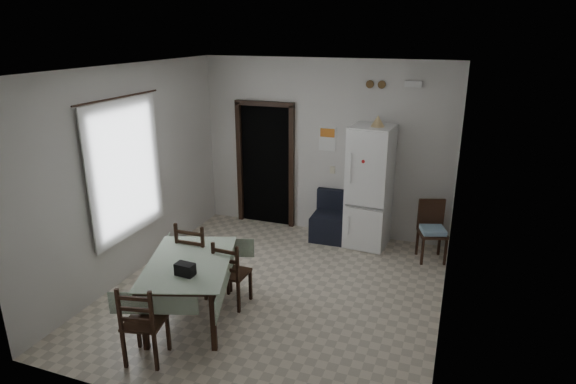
% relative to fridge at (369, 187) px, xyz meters
% --- Properties ---
extents(ground, '(4.50, 4.50, 0.00)m').
position_rel_fridge_xyz_m(ground, '(-0.84, -1.93, -0.97)').
color(ground, beige).
rests_on(ground, ground).
extents(ceiling, '(4.20, 4.50, 0.02)m').
position_rel_fridge_xyz_m(ceiling, '(-0.84, -1.93, 1.93)').
color(ceiling, white).
rests_on(ceiling, ground).
extents(wall_back, '(4.20, 0.02, 2.90)m').
position_rel_fridge_xyz_m(wall_back, '(-0.84, 0.32, 0.48)').
color(wall_back, silver).
rests_on(wall_back, ground).
extents(wall_front, '(4.20, 0.02, 2.90)m').
position_rel_fridge_xyz_m(wall_front, '(-0.84, -4.18, 0.48)').
color(wall_front, silver).
rests_on(wall_front, ground).
extents(wall_left, '(0.02, 4.50, 2.90)m').
position_rel_fridge_xyz_m(wall_left, '(-2.94, -1.93, 0.48)').
color(wall_left, silver).
rests_on(wall_left, ground).
extents(wall_right, '(0.02, 4.50, 2.90)m').
position_rel_fridge_xyz_m(wall_right, '(1.26, -1.93, 0.48)').
color(wall_right, silver).
rests_on(wall_right, ground).
extents(doorway, '(1.06, 0.52, 2.22)m').
position_rel_fridge_xyz_m(doorway, '(-1.89, 0.52, 0.09)').
color(doorway, black).
rests_on(doorway, ground).
extents(window_recess, '(0.10, 1.20, 1.60)m').
position_rel_fridge_xyz_m(window_recess, '(-2.99, -2.13, 0.58)').
color(window_recess, silver).
rests_on(window_recess, ground).
extents(curtain, '(0.02, 1.45, 1.85)m').
position_rel_fridge_xyz_m(curtain, '(-2.88, -2.13, 0.58)').
color(curtain, white).
rests_on(curtain, ground).
extents(curtain_rod, '(0.02, 1.60, 0.02)m').
position_rel_fridge_xyz_m(curtain_rod, '(-2.87, -2.13, 1.53)').
color(curtain_rod, black).
rests_on(curtain_rod, ground).
extents(calendar, '(0.28, 0.02, 0.40)m').
position_rel_fridge_xyz_m(calendar, '(-0.79, 0.31, 0.65)').
color(calendar, white).
rests_on(calendar, ground).
extents(calendar_image, '(0.24, 0.01, 0.14)m').
position_rel_fridge_xyz_m(calendar_image, '(-0.79, 0.30, 0.75)').
color(calendar_image, orange).
rests_on(calendar_image, ground).
extents(light_switch, '(0.08, 0.02, 0.12)m').
position_rel_fridge_xyz_m(light_switch, '(-0.69, 0.31, 0.13)').
color(light_switch, beige).
rests_on(light_switch, ground).
extents(vent_left, '(0.12, 0.03, 0.12)m').
position_rel_fridge_xyz_m(vent_left, '(-0.14, 0.30, 1.55)').
color(vent_left, brown).
rests_on(vent_left, ground).
extents(vent_right, '(0.12, 0.03, 0.12)m').
position_rel_fridge_xyz_m(vent_right, '(0.04, 0.30, 1.55)').
color(vent_right, brown).
rests_on(vent_right, ground).
extents(emergency_light, '(0.25, 0.07, 0.09)m').
position_rel_fridge_xyz_m(emergency_light, '(0.51, 0.28, 1.58)').
color(emergency_light, white).
rests_on(emergency_light, ground).
extents(fridge, '(0.68, 0.68, 1.94)m').
position_rel_fridge_xyz_m(fridge, '(0.00, 0.00, 0.00)').
color(fridge, white).
rests_on(fridge, ground).
extents(tan_cone, '(0.23, 0.23, 0.17)m').
position_rel_fridge_xyz_m(tan_cone, '(0.08, -0.04, 1.06)').
color(tan_cone, tan).
rests_on(tan_cone, fridge).
extents(navy_seat, '(0.67, 0.65, 0.78)m').
position_rel_fridge_xyz_m(navy_seat, '(-0.58, -0.00, -0.58)').
color(navy_seat, black).
rests_on(navy_seat, ground).
extents(corner_chair, '(0.50, 0.50, 0.91)m').
position_rel_fridge_xyz_m(corner_chair, '(1.02, -0.23, -0.52)').
color(corner_chair, black).
rests_on(corner_chair, ground).
extents(dining_table, '(1.36, 1.66, 0.75)m').
position_rel_fridge_xyz_m(dining_table, '(-1.56, -2.82, -0.60)').
color(dining_table, '#9BAE95').
rests_on(dining_table, ground).
extents(black_bag, '(0.22, 0.14, 0.14)m').
position_rel_fridge_xyz_m(black_bag, '(-1.43, -3.10, -0.16)').
color(black_bag, black).
rests_on(black_bag, dining_table).
extents(dining_chair_far_left, '(0.44, 0.44, 1.01)m').
position_rel_fridge_xyz_m(dining_chair_far_left, '(-1.80, -2.22, -0.46)').
color(dining_chair_far_left, black).
rests_on(dining_chair_far_left, ground).
extents(dining_chair_far_right, '(0.39, 0.39, 0.89)m').
position_rel_fridge_xyz_m(dining_chair_far_right, '(-1.24, -2.36, -0.53)').
color(dining_chair_far_right, black).
rests_on(dining_chair_far_right, ground).
extents(dining_chair_near_head, '(0.47, 0.47, 0.92)m').
position_rel_fridge_xyz_m(dining_chair_near_head, '(-1.60, -3.65, -0.51)').
color(dining_chair_near_head, black).
rests_on(dining_chair_near_head, ground).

